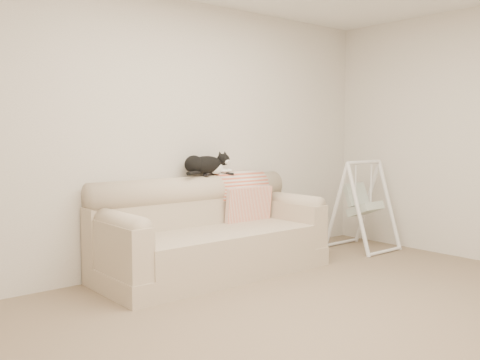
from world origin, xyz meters
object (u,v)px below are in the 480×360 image
(baby_swing, at_px, (362,205))
(remote_a, at_px, (208,174))
(remote_b, at_px, (225,174))
(tuxedo_cat, at_px, (206,165))
(sofa, at_px, (209,236))

(baby_swing, bearing_deg, remote_a, 163.49)
(remote_b, xyz_separation_m, baby_swing, (1.59, -0.49, -0.40))
(tuxedo_cat, bearing_deg, sofa, -121.88)
(remote_a, bearing_deg, remote_b, -10.89)
(remote_b, height_order, tuxedo_cat, tuxedo_cat)
(sofa, xyz_separation_m, baby_swing, (1.97, -0.28, 0.15))
(remote_b, bearing_deg, remote_a, 169.11)
(remote_a, relative_size, tuxedo_cat, 0.30)
(remote_a, relative_size, baby_swing, 0.17)
(remote_a, height_order, tuxedo_cat, tuxedo_cat)
(sofa, distance_m, remote_a, 0.64)
(tuxedo_cat, xyz_separation_m, baby_swing, (1.81, -0.52, -0.50))
(remote_b, bearing_deg, baby_swing, -17.15)
(sofa, bearing_deg, remote_a, 53.44)
(tuxedo_cat, bearing_deg, remote_b, -8.18)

